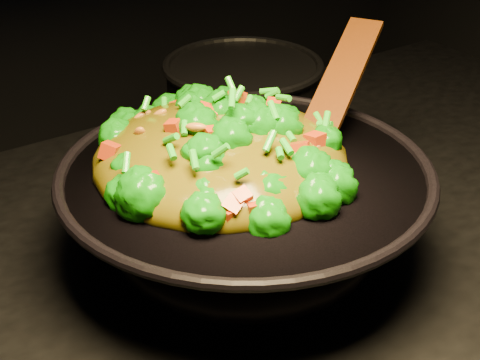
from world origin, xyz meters
TOP-DOWN VIEW (x-y plane):
  - wok at (-0.09, 0.06)m, footprint 0.42×0.42m
  - stir_fry at (-0.11, 0.09)m, footprint 0.33×0.33m
  - spatula at (0.03, 0.08)m, footprint 0.23×0.17m
  - back_pot at (0.06, 0.29)m, footprint 0.28×0.28m

SIDE VIEW (x-z plane):
  - wok at x=-0.09m, z-range 0.90..1.01m
  - back_pot at x=0.06m, z-range 0.90..1.02m
  - spatula at x=0.03m, z-range 1.00..1.10m
  - stir_fry at x=-0.11m, z-range 1.01..1.10m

